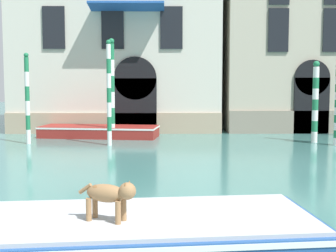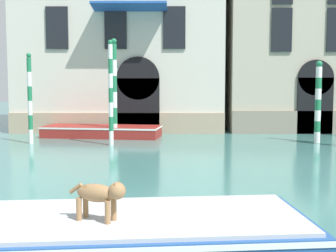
{
  "view_description": "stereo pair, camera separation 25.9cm",
  "coord_description": "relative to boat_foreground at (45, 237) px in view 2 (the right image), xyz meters",
  "views": [
    {
      "loc": [
        3.88,
        -0.17,
        2.66
      ],
      "look_at": [
        4.02,
        15.07,
        1.2
      ],
      "focal_mm": 50.0,
      "sensor_mm": 36.0,
      "label": 1
    },
    {
      "loc": [
        4.14,
        -0.17,
        2.66
      ],
      "look_at": [
        4.02,
        15.07,
        1.2
      ],
      "focal_mm": 50.0,
      "sensor_mm": 36.0,
      "label": 2
    }
  ],
  "objects": [
    {
      "name": "palazzo_right",
      "position": [
        10.14,
        19.9,
        5.91
      ],
      "size": [
        10.34,
        6.13,
        12.53
      ],
      "color": "#B2A893",
      "rests_on": "ground_plane"
    },
    {
      "name": "boat_foreground",
      "position": [
        0.0,
        0.0,
        0.0
      ],
      "size": [
        8.22,
        3.13,
        0.64
      ],
      "rotation": [
        0.0,
        0.0,
        0.1
      ],
      "color": "#234C8C",
      "rests_on": "ground_plane"
    },
    {
      "name": "boat_moored_near_palazzo",
      "position": [
        -1.44,
        15.43,
        -0.06
      ],
      "size": [
        5.76,
        2.64,
        0.54
      ],
      "rotation": [
        0.0,
        0.0,
        -0.14
      ],
      "color": "maroon",
      "rests_on": "ground_plane"
    },
    {
      "name": "mooring_pole_0",
      "position": [
        -0.72,
        14.56,
        1.97
      ],
      "size": [
        0.25,
        0.25,
        4.59
      ],
      "color": "white",
      "rests_on": "ground_plane"
    },
    {
      "name": "mooring_pole_3",
      "position": [
        -4.13,
        13.03,
        1.6
      ],
      "size": [
        0.2,
        0.2,
        3.86
      ],
      "color": "white",
      "rests_on": "ground_plane"
    },
    {
      "name": "dog_on_deck",
      "position": [
        0.87,
        -0.16,
        0.7
      ],
      "size": [
        0.88,
        0.48,
        0.61
      ],
      "rotation": [
        0.0,
        0.0,
        -0.36
      ],
      "color": "#997047",
      "rests_on": "boat_foreground"
    },
    {
      "name": "mooring_pole_1",
      "position": [
        -0.62,
        12.56,
        1.85
      ],
      "size": [
        0.19,
        0.19,
        4.35
      ],
      "color": "white",
      "rests_on": "ground_plane"
    },
    {
      "name": "mooring_pole_4",
      "position": [
        8.24,
        13.47,
        1.45
      ],
      "size": [
        0.27,
        0.27,
        3.54
      ],
      "color": "white",
      "rests_on": "ground_plane"
    }
  ]
}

